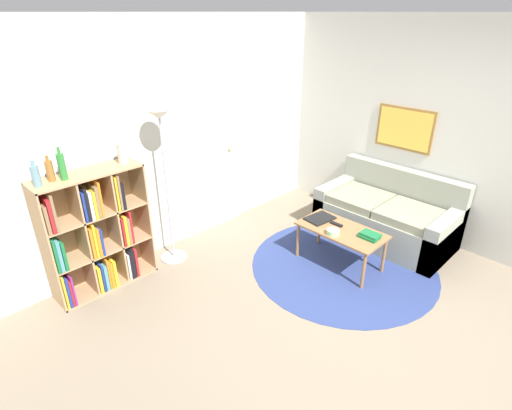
% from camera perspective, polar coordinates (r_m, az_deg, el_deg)
% --- Properties ---
extents(ground_plane, '(14.00, 14.00, 0.00)m').
position_cam_1_polar(ground_plane, '(3.82, 17.05, -18.43)').
color(ground_plane, gray).
extents(wall_back, '(7.21, 0.11, 2.60)m').
position_cam_1_polar(wall_back, '(4.77, -10.19, 9.51)').
color(wall_back, silver).
rests_on(wall_back, ground_plane).
extents(wall_right, '(0.08, 5.67, 2.60)m').
position_cam_1_polar(wall_right, '(5.45, 17.69, 10.89)').
color(wall_right, silver).
rests_on(wall_right, ground_plane).
extents(rug, '(2.07, 2.07, 0.01)m').
position_cam_1_polar(rug, '(4.69, 12.32, -8.39)').
color(rug, navy).
rests_on(rug, ground_plane).
extents(bookshelf, '(1.01, 0.34, 1.25)m').
position_cam_1_polar(bookshelf, '(4.29, -22.02, -4.01)').
color(bookshelf, tan).
rests_on(bookshelf, ground_plane).
extents(floor_lamp, '(0.30, 0.30, 1.74)m').
position_cam_1_polar(floor_lamp, '(4.25, -13.25, 8.38)').
color(floor_lamp, '#B7B7BC').
rests_on(floor_lamp, ground_plane).
extents(couch, '(0.85, 1.61, 0.84)m').
position_cam_1_polar(couch, '(5.27, 18.30, -1.52)').
color(couch, gray).
rests_on(couch, ground_plane).
extents(coffee_table, '(0.50, 0.95, 0.45)m').
position_cam_1_polar(coffee_table, '(4.52, 12.06, -3.95)').
color(coffee_table, '#996B42').
rests_on(coffee_table, ground_plane).
extents(laptop, '(0.35, 0.27, 0.02)m').
position_cam_1_polar(laptop, '(4.65, 9.10, -1.89)').
color(laptop, black).
rests_on(laptop, coffee_table).
extents(bowl, '(0.14, 0.14, 0.05)m').
position_cam_1_polar(bowl, '(4.36, 10.96, -3.80)').
color(bowl, '#9ED193').
rests_on(bowl, coffee_table).
extents(book_stack_on_table, '(0.15, 0.21, 0.05)m').
position_cam_1_polar(book_stack_on_table, '(4.38, 15.94, -4.24)').
color(book_stack_on_table, '#196B38').
rests_on(book_stack_on_table, coffee_table).
extents(remote, '(0.05, 0.15, 0.02)m').
position_cam_1_polar(remote, '(4.56, 11.42, -2.70)').
color(remote, black).
rests_on(remote, coffee_table).
extents(bottle_left, '(0.07, 0.07, 0.24)m').
position_cam_1_polar(bottle_left, '(3.87, -28.95, 3.68)').
color(bottle_left, '#6B93A3').
rests_on(bottle_left, bookshelf).
extents(bottle_middle, '(0.07, 0.07, 0.23)m').
position_cam_1_polar(bottle_middle, '(3.94, -27.37, 4.40)').
color(bottle_middle, olive).
rests_on(bottle_middle, bookshelf).
extents(bottle_right, '(0.06, 0.06, 0.30)m').
position_cam_1_polar(bottle_right, '(3.92, -25.98, 5.00)').
color(bottle_right, '#2D8438').
rests_on(bottle_right, bookshelf).
extents(vase_on_shelf, '(0.10, 0.10, 0.20)m').
position_cam_1_polar(vase_on_shelf, '(4.15, -18.54, 7.00)').
color(vase_on_shelf, '#B7B2A8').
rests_on(vase_on_shelf, bookshelf).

